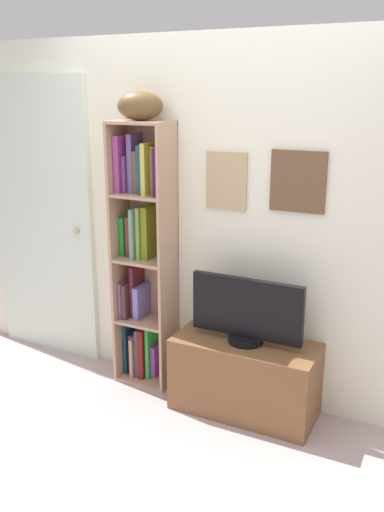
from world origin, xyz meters
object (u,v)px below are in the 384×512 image
at_px(football, 140,106).
at_px(tv_stand, 244,377).
at_px(bookshelf, 143,255).
at_px(television, 247,312).
at_px(door, 43,220).

height_order(football, tv_stand, football).
bearing_deg(tv_stand, football, 174.35).
distance_m(bookshelf, television, 0.83).
distance_m(television, door, 1.76).
xyz_separation_m(football, tv_stand, (0.77, -0.08, -1.64)).
height_order(television, door, door).
height_order(bookshelf, television, bookshelf).
xyz_separation_m(football, television, (0.77, -0.07, -1.20)).
height_order(football, television, football).
xyz_separation_m(bookshelf, door, (-0.92, 0.08, 0.13)).
relative_size(football, door, 0.14).
height_order(tv_stand, door, door).
bearing_deg(tv_stand, door, 173.97).
distance_m(tv_stand, television, 0.44).
bearing_deg(football, television, -5.57).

